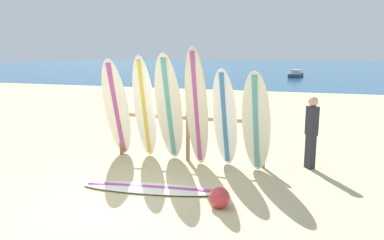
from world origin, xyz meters
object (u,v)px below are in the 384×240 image
Objects in this scene: beachgoer_standing at (312,129)px; small_boat_offshore at (296,74)px; surfboard_leaning_far_left at (117,109)px; surfboard_leaning_center at (197,108)px; beach_ball at (220,198)px; surfboard_leaning_left at (145,108)px; surfboard_leaning_right at (256,123)px; surfboard_leaning_center_left at (169,109)px; surfboard_lying_on_sand at (150,188)px; surfboard_leaning_center_right at (225,119)px; surfboard_rack at (188,128)px.

beachgoer_standing is 0.47× the size of small_boat_offshore.
surfboard_leaning_center is at bearing -2.91° from surfboard_leaning_far_left.
small_boat_offshore reaches higher than beach_ball.
surfboard_leaning_left is 0.93× the size of surfboard_leaning_center.
surfboard_leaning_right is (3.12, -0.14, -0.10)m from surfboard_leaning_far_left.
surfboard_leaning_center is at bearing 117.00° from beach_ball.
surfboard_leaning_center is at bearing -6.75° from surfboard_leaning_left.
beachgoer_standing is 4.59× the size of beach_ball.
beachgoer_standing is (4.16, 0.57, -0.31)m from surfboard_leaning_far_left.
surfboard_leaning_far_left is 0.71× the size of small_boat_offshore.
surfboard_leaning_right is 1.37× the size of beachgoer_standing.
surfboard_leaning_center_left is (1.27, -0.05, 0.06)m from surfboard_leaning_far_left.
surfboard_leaning_center is (1.90, -0.10, 0.12)m from surfboard_leaning_far_left.
surfboard_leaning_right is 2.02m from beach_ball.
surfboard_leaning_left is at bearing 4.30° from surfboard_leaning_far_left.
surfboard_lying_on_sand is (0.85, -1.65, -1.13)m from surfboard_leaning_left.
surfboard_leaning_center_right is (2.46, 0.03, -0.09)m from surfboard_leaning_far_left.
beachgoer_standing is at bearing 39.31° from surfboard_lying_on_sand.
surfboard_rack is 1.65m from surfboard_leaning_far_left.
surfboard_leaning_right is 1.27m from beachgoer_standing.
beach_ball reaches higher than surfboard_lying_on_sand.
beach_ball is (-1.32, -2.51, -0.66)m from beachgoer_standing.
surfboard_leaning_center reaches higher than beach_ball.
surfboard_rack is at bearing 88.31° from surfboard_lying_on_sand.
surfboard_leaning_center_left is 7.29× the size of beach_ball.
surfboard_rack is at bearing 11.17° from surfboard_leaning_far_left.
surfboard_leaning_far_left is at bearing -172.26° from beachgoer_standing.
surfboard_leaning_right is 0.64× the size of small_boat_offshore.
surfboard_leaning_right is at bearing -89.23° from small_boat_offshore.
beachgoer_standing is at bearing 7.74° from surfboard_leaning_far_left.
surfboard_leaning_center reaches higher than beachgoer_standing.
surfboard_leaning_center reaches higher than surfboard_leaning_right.
surfboard_lying_on_sand is at bearing -120.18° from surfboard_leaning_center_right.
surfboard_leaning_right reaches higher than small_boat_offshore.
surfboard_leaning_far_left is at bearing -168.83° from surfboard_rack.
surfboard_leaning_center_left reaches higher than surfboard_leaning_left.
beachgoer_standing is at bearing 34.13° from surfboard_leaning_right.
surfboard_leaning_center_right is at bearing 3.72° from surfboard_leaning_center_left.
small_boat_offshore is (1.21, 30.90, 0.22)m from surfboard_lying_on_sand.
surfboard_leaning_far_left reaches higher than surfboard_leaning_center_right.
surfboard_lying_on_sand is 1.69× the size of beachgoer_standing.
surfboard_leaning_center is at bearing -51.18° from surfboard_rack.
surfboard_leaning_left reaches higher than beach_ball.
surfboard_leaning_center_left is 1.95m from surfboard_lying_on_sand.
surfboard_leaning_center_left is at bearing -9.04° from surfboard_leaning_left.
surfboard_leaning_center_right is 29.28m from small_boat_offshore.
surfboard_leaning_left is 3.55m from beachgoer_standing.
surfboard_leaning_center is 1.22× the size of surfboard_leaning_right.
surfboard_leaning_center_right is at bearing -0.64° from surfboard_leaning_left.
surfboard_leaning_center is at bearing -4.47° from surfboard_leaning_center_left.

